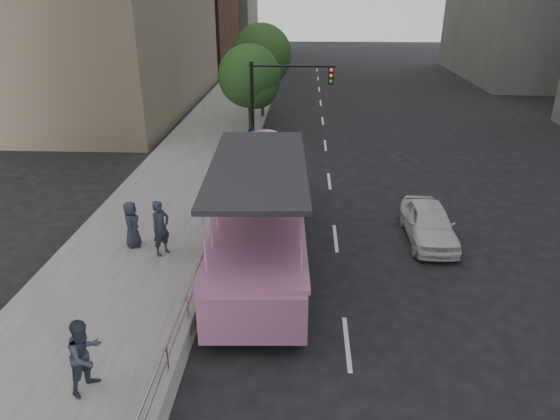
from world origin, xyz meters
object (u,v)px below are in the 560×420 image
object	(u,v)px
traffic_signal	(276,97)
street_tree_far	(263,57)
duck_boat	(261,214)
pedestrian_far	(132,224)
pedestrian_near	(161,228)
car	(429,223)
pedestrian_mid	(85,355)
parking_sign	(252,151)
street_tree_near	(251,79)

from	to	relation	value
traffic_signal	street_tree_far	size ratio (longest dim) A/B	0.81
duck_boat	pedestrian_far	bearing A→B (deg)	-172.86
pedestrian_far	traffic_signal	bearing A→B (deg)	-32.72
street_tree_far	pedestrian_near	bearing A→B (deg)	-95.07
traffic_signal	street_tree_far	world-z (taller)	street_tree_far
street_tree_far	car	bearing A→B (deg)	-67.37
duck_boat	traffic_signal	distance (m)	9.70
pedestrian_near	pedestrian_far	bearing A→B (deg)	99.61
pedestrian_mid	parking_sign	bearing A→B (deg)	14.52
pedestrian_far	street_tree_far	bearing A→B (deg)	-17.93
pedestrian_far	traffic_signal	world-z (taller)	traffic_signal
pedestrian_near	traffic_signal	bearing A→B (deg)	16.45
pedestrian_far	street_tree_near	size ratio (longest dim) A/B	0.29
duck_boat	traffic_signal	bearing A→B (deg)	90.33
car	pedestrian_near	xyz separation A→B (m)	(-9.21, -2.07, 0.57)
street_tree_far	parking_sign	bearing A→B (deg)	-87.75
car	traffic_signal	size ratio (longest dim) A/B	0.76
duck_boat	pedestrian_far	world-z (taller)	duck_boat
pedestrian_near	traffic_signal	world-z (taller)	traffic_signal
car	pedestrian_near	distance (m)	9.46
traffic_signal	duck_boat	bearing A→B (deg)	-89.67
car	pedestrian_far	distance (m)	10.49
parking_sign	street_tree_near	world-z (taller)	street_tree_near
car	pedestrian_mid	distance (m)	12.35
car	pedestrian_mid	bearing A→B (deg)	-138.25
pedestrian_far	parking_sign	bearing A→B (deg)	-37.19
pedestrian_mid	street_tree_near	distance (m)	20.32
parking_sign	traffic_signal	size ratio (longest dim) A/B	0.54
pedestrian_near	pedestrian_mid	distance (m)	6.15
pedestrian_mid	parking_sign	world-z (taller)	parking_sign
pedestrian_far	parking_sign	size ratio (longest dim) A/B	0.58
street_tree_near	street_tree_far	size ratio (longest dim) A/B	0.89
car	pedestrian_far	xyz separation A→B (m)	(-10.36, -1.57, 0.44)
traffic_signal	pedestrian_mid	bearing A→B (deg)	-100.67
pedestrian_far	parking_sign	distance (m)	7.37
duck_boat	pedestrian_mid	xyz separation A→B (m)	(-3.19, -7.20, -0.18)
duck_boat	pedestrian_far	size ratio (longest dim) A/B	6.89
traffic_signal	car	bearing A→B (deg)	-54.35
duck_boat	street_tree_far	distance (m)	19.17
street_tree_far	street_tree_near	bearing A→B (deg)	-91.91
pedestrian_near	parking_sign	distance (m)	7.38
car	pedestrian_mid	xyz separation A→B (m)	(-9.19, -8.23, 0.51)
pedestrian_mid	duck_boat	bearing A→B (deg)	0.32
pedestrian_far	street_tree_far	xyz separation A→B (m)	(2.92, 19.44, 3.19)
car	street_tree_far	world-z (taller)	street_tree_far
pedestrian_mid	parking_sign	xyz separation A→B (m)	(2.25, 13.15, 0.58)
street_tree_far	pedestrian_far	bearing A→B (deg)	-98.53
pedestrian_far	pedestrian_near	bearing A→B (deg)	-122.99
duck_boat	pedestrian_mid	bearing A→B (deg)	-113.92
pedestrian_far	parking_sign	xyz separation A→B (m)	(3.43, 6.50, 0.65)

